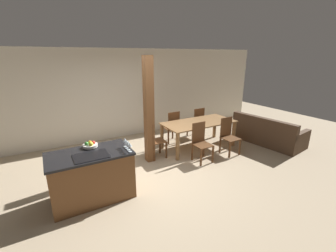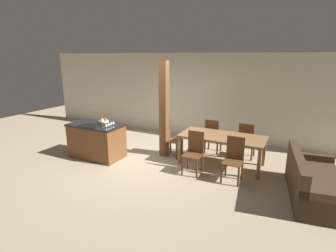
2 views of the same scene
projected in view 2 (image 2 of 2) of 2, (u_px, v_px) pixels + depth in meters
ground_plane at (144, 161)px, 6.74m from camera, size 16.00×16.00×0.00m
wall_back at (185, 95)px, 8.65m from camera, size 11.20×0.08×2.70m
kitchen_island at (97, 141)px, 6.90m from camera, size 1.41×0.80×0.90m
fruit_bowl at (104, 121)px, 6.95m from camera, size 0.27×0.27×0.12m
wine_glass_near at (106, 125)px, 6.20m from camera, size 0.07×0.07×0.17m
wine_glass_middle at (109, 124)px, 6.27m from camera, size 0.07×0.07×0.17m
wine_glass_far at (111, 123)px, 6.35m from camera, size 0.07×0.07×0.17m
wine_glass_end at (113, 122)px, 6.42m from camera, size 0.07×0.07×0.17m
dining_table at (222, 139)px, 6.33m from camera, size 2.01×0.95×0.75m
dining_chair_near_left at (194, 152)px, 5.97m from camera, size 0.40×0.40×0.96m
dining_chair_near_right at (234, 159)px, 5.58m from camera, size 0.40×0.40×0.96m
dining_chair_far_left at (213, 136)px, 7.17m from camera, size 0.40×0.40×0.96m
dining_chair_far_right at (246, 140)px, 6.77m from camera, size 0.40×0.40×0.96m
dining_chair_head_end at (171, 138)px, 6.98m from camera, size 0.40×0.40×0.96m
couch at (314, 184)px, 4.93m from camera, size 1.16×2.02×0.82m
timber_post at (164, 110)px, 6.77m from camera, size 0.20×0.20×2.50m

